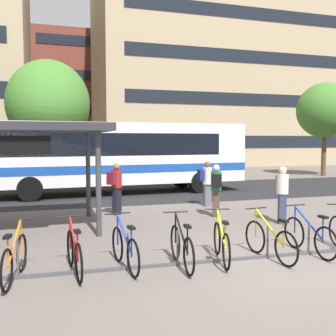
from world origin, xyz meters
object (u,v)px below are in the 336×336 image
(city_bus, at_px, (117,155))
(commuter_navy_pack_1, at_px, (206,180))
(commuter_maroon_pack_0, at_px, (116,185))
(street_tree_1, at_px, (325,111))
(parked_bicycle_blue_6, at_px, (309,236))
(street_tree_0, at_px, (48,104))
(parked_bicycle_yellow_4, at_px, (221,243))
(commuter_grey_pack_3, at_px, (282,191))
(commuter_black_pack_2, at_px, (216,187))
(parked_bicycle_black_3, at_px, (182,247))
(parked_bicycle_blue_2, at_px, (125,249))
(parked_bicycle_orange_0, at_px, (15,259))
(parked_bicycle_red_1, at_px, (74,253))
(parked_bicycle_yellow_5, at_px, (270,241))

(city_bus, distance_m, commuter_navy_pack_1, 5.18)
(commuter_maroon_pack_0, bearing_deg, street_tree_1, -11.42)
(parked_bicycle_blue_6, relative_size, street_tree_0, 0.26)
(parked_bicycle_yellow_4, relative_size, commuter_grey_pack_3, 1.00)
(commuter_navy_pack_1, height_order, commuter_black_pack_2, commuter_black_pack_2)
(commuter_navy_pack_1, bearing_deg, commuter_grey_pack_3, -77.24)
(city_bus, height_order, commuter_maroon_pack_0, city_bus)
(parked_bicycle_blue_6, xyz_separation_m, street_tree_1, (12.68, 15.50, 4.06))
(city_bus, height_order, parked_bicycle_black_3, city_bus)
(parked_bicycle_yellow_4, xyz_separation_m, street_tree_1, (14.71, 15.45, 4.06))
(parked_bicycle_blue_2, bearing_deg, commuter_maroon_pack_0, -13.84)
(parked_bicycle_blue_6, xyz_separation_m, commuter_navy_pack_1, (0.24, 6.33, 0.57))
(parked_bicycle_blue_6, distance_m, commuter_grey_pack_3, 3.18)
(parked_bicycle_yellow_4, bearing_deg, parked_bicycle_orange_0, 103.50)
(parked_bicycle_orange_0, height_order, commuter_black_pack_2, commuter_black_pack_2)
(city_bus, distance_m, parked_bicycle_red_1, 10.97)
(parked_bicycle_black_3, xyz_separation_m, commuter_maroon_pack_0, (-0.34, 5.63, 0.60))
(commuter_navy_pack_1, relative_size, commuter_black_pack_2, 1.00)
(parked_bicycle_blue_2, height_order, commuter_black_pack_2, commuter_black_pack_2)
(parked_bicycle_blue_2, height_order, street_tree_0, street_tree_0)
(commuter_grey_pack_3, bearing_deg, commuter_maroon_pack_0, -100.49)
(parked_bicycle_black_3, bearing_deg, parked_bicycle_blue_2, 83.86)
(parked_bicycle_orange_0, xyz_separation_m, parked_bicycle_black_3, (3.01, -0.13, 0.00))
(street_tree_0, bearing_deg, parked_bicycle_red_1, -88.47)
(parked_bicycle_black_3, height_order, parked_bicycle_blue_6, same)
(city_bus, bearing_deg, parked_bicycle_black_3, -96.03)
(parked_bicycle_red_1, bearing_deg, parked_bicycle_yellow_4, -97.03)
(commuter_maroon_pack_0, bearing_deg, commuter_black_pack_2, -66.23)
(commuter_maroon_pack_0, bearing_deg, commuter_navy_pack_1, -31.60)
(city_bus, bearing_deg, parked_bicycle_red_1, -106.66)
(parked_bicycle_black_3, distance_m, parked_bicycle_yellow_4, 0.87)
(commuter_maroon_pack_0, height_order, commuter_navy_pack_1, commuter_maroon_pack_0)
(city_bus, distance_m, commuter_maroon_pack_0, 5.26)
(parked_bicycle_black_3, xyz_separation_m, parked_bicycle_blue_6, (2.89, 0.02, 0.00))
(street_tree_0, bearing_deg, parked_bicycle_orange_0, -92.28)
(city_bus, xyz_separation_m, commuter_navy_pack_1, (2.60, -4.41, -0.82))
(parked_bicycle_blue_2, relative_size, parked_bicycle_yellow_4, 1.02)
(parked_bicycle_orange_0, distance_m, street_tree_0, 15.69)
(parked_bicycle_red_1, height_order, parked_bicycle_blue_2, same)
(city_bus, height_order, parked_bicycle_blue_2, city_bus)
(commuter_navy_pack_1, xyz_separation_m, street_tree_0, (-5.54, 8.94, 3.44))
(commuter_black_pack_2, height_order, street_tree_1, street_tree_1)
(city_bus, xyz_separation_m, street_tree_0, (-2.94, 4.54, 2.61))
(parked_bicycle_blue_6, distance_m, street_tree_0, 16.65)
(parked_bicycle_blue_2, distance_m, commuter_maroon_pack_0, 5.52)
(parked_bicycle_blue_2, relative_size, street_tree_0, 0.25)
(parked_bicycle_yellow_4, height_order, street_tree_1, street_tree_1)
(parked_bicycle_black_3, height_order, parked_bicycle_yellow_5, same)
(parked_bicycle_yellow_5, bearing_deg, parked_bicycle_blue_2, 79.11)
(parked_bicycle_red_1, bearing_deg, street_tree_1, -53.94)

